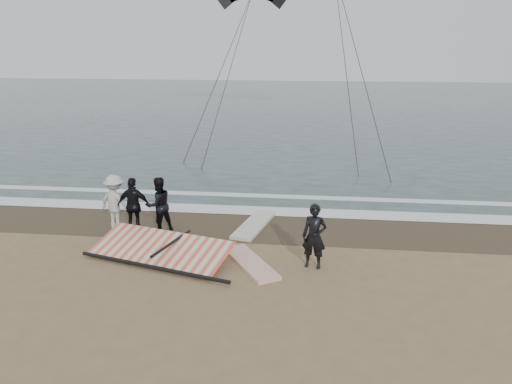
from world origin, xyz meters
TOP-DOWN VIEW (x-y plane):
  - ground at (0.00, 0.00)m, footprint 120.00×120.00m
  - sea at (0.00, 33.00)m, footprint 120.00×54.00m
  - wet_sand at (0.00, 4.50)m, footprint 120.00×2.80m
  - foam_near at (0.00, 5.90)m, footprint 120.00×0.90m
  - foam_far at (0.00, 7.60)m, footprint 120.00×0.45m
  - man_main at (1.89, 1.76)m, footprint 0.69×0.52m
  - board_white at (0.26, 1.72)m, footprint 1.76×2.29m
  - board_cream at (0.03, 4.47)m, footprint 1.20×2.61m
  - trio_cluster at (-3.57, 3.73)m, footprint 2.56×1.11m
  - sail_rig at (-2.25, 1.99)m, footprint 4.25×2.70m

SIDE VIEW (x-z plane):
  - ground at x=0.00m, z-range 0.00..0.00m
  - wet_sand at x=0.00m, z-range 0.00..0.01m
  - sea at x=0.00m, z-range 0.00..0.02m
  - foam_near at x=0.00m, z-range 0.02..0.03m
  - foam_far at x=0.00m, z-range 0.02..0.03m
  - board_white at x=0.26m, z-range 0.00..0.09m
  - board_cream at x=0.03m, z-range 0.00..0.11m
  - sail_rig at x=-2.25m, z-range -0.06..0.45m
  - man_main at x=1.89m, z-range 0.00..1.71m
  - trio_cluster at x=-3.57m, z-range -0.01..1.73m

